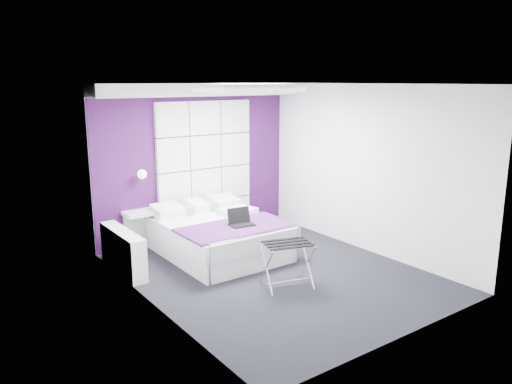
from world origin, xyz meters
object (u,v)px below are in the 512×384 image
at_px(bed, 218,235).
at_px(luggage_rack, 287,265).
at_px(wall_lamp, 141,174).
at_px(nightstand, 140,213).
at_px(radiator, 123,251).
at_px(laptop, 240,221).

distance_m(bed, luggage_rack, 1.59).
height_order(wall_lamp, luggage_rack, wall_lamp).
xyz_separation_m(nightstand, luggage_rack, (0.98, -2.47, -0.31)).
bearing_deg(nightstand, bed, -44.32).
xyz_separation_m(radiator, luggage_rack, (1.55, -1.75, -0.00)).
relative_size(wall_lamp, luggage_rack, 0.25).
bearing_deg(bed, laptop, -78.02).
height_order(nightstand, luggage_rack, nightstand).
bearing_deg(bed, nightstand, 135.68).
relative_size(nightstand, laptop, 1.41).
bearing_deg(luggage_rack, wall_lamp, 126.23).
relative_size(wall_lamp, laptop, 0.42).
relative_size(bed, luggage_rack, 3.32).
height_order(radiator, bed, bed).
xyz_separation_m(wall_lamp, radiator, (-0.64, -0.76, -0.92)).
relative_size(wall_lamp, nightstand, 0.30).
xyz_separation_m(wall_lamp, bed, (0.83, -0.92, -0.92)).
bearing_deg(bed, luggage_rack, -87.20).
height_order(bed, laptop, laptop).
xyz_separation_m(wall_lamp, luggage_rack, (0.91, -2.51, -0.92)).
bearing_deg(wall_lamp, radiator, -130.10).
bearing_deg(luggage_rack, radiator, 147.82).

